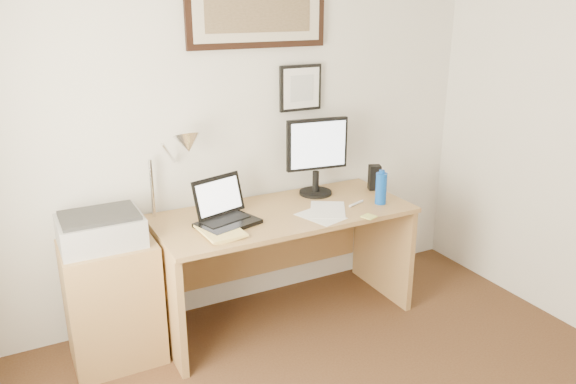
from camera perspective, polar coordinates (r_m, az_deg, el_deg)
wall_back at (r=3.62m, az=-5.25°, el=6.92°), size 3.50×0.02×2.50m
side_cabinet at (r=3.41m, az=-17.34°, el=-10.68°), size 0.50×0.40×0.73m
water_bottle at (r=3.65m, az=9.44°, el=0.36°), size 0.07×0.07×0.21m
bottle_cap at (r=3.61m, az=9.53°, el=2.05°), size 0.04×0.04×0.02m
speaker at (r=3.92m, az=8.77°, el=1.47°), size 0.10×0.09×0.17m
paper_sheet_a at (r=3.42m, az=3.33°, el=-2.48°), size 0.26×0.32×0.00m
paper_sheet_b at (r=3.53m, az=4.05°, el=-1.80°), size 0.34×0.37×0.00m
sticky_pad at (r=3.43m, az=8.22°, el=-2.50°), size 0.10×0.10×0.01m
marker_pen at (r=3.63m, az=6.95°, el=-1.17°), size 0.14×0.06×0.02m
book at (r=3.16m, az=-8.63°, el=-4.36°), size 0.23×0.30×0.02m
desk at (r=3.66m, az=-1.01°, el=-5.00°), size 1.60×0.70×0.75m
laptop at (r=3.33m, az=-6.48°, el=-2.17°), size 0.39×0.38×0.26m
lcd_monitor at (r=3.72m, az=2.95°, el=3.99°), size 0.42×0.22×0.52m
printer at (r=3.22m, az=-18.50°, el=-3.62°), size 0.44×0.34×0.18m
desk_lamp at (r=3.33m, az=-10.50°, el=4.50°), size 0.29×0.27×0.53m
picture_large at (r=3.57m, az=-3.08°, el=18.13°), size 0.92×0.04×0.47m
picture_small at (r=3.75m, az=1.29°, el=10.52°), size 0.30×0.03×0.30m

